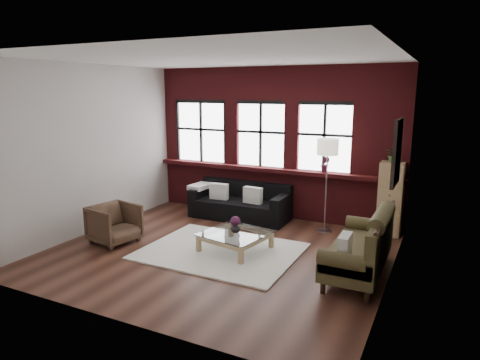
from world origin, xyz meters
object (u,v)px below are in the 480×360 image
at_px(armchair, 115,224).
at_px(dark_sofa, 240,201).
at_px(vase, 235,228).
at_px(vintage_settee, 359,242).
at_px(coffee_table, 235,242).
at_px(drawer_chest, 391,199).
at_px(floor_lamp, 326,182).

bearing_deg(armchair, dark_sofa, -19.29).
xyz_separation_m(armchair, vase, (2.14, 0.59, 0.07)).
xyz_separation_m(dark_sofa, vintage_settee, (2.84, -1.78, 0.13)).
bearing_deg(armchair, vase, -63.51).
bearing_deg(coffee_table, vintage_settee, -1.14).
distance_m(armchair, drawer_chest, 5.14).
relative_size(vase, drawer_chest, 0.12).
height_order(drawer_chest, floor_lamp, floor_lamp).
bearing_deg(vase, floor_lamp, 56.90).
distance_m(vase, drawer_chest, 3.06).
xyz_separation_m(vintage_settee, floor_lamp, (-0.97, 1.73, 0.47)).
relative_size(coffee_table, floor_lamp, 0.51).
bearing_deg(vintage_settee, armchair, -172.58).
bearing_deg(vase, coffee_table, 0.00).
bearing_deg(floor_lamp, dark_sofa, 178.18).
bearing_deg(coffee_table, armchair, -164.62).
distance_m(vintage_settee, floor_lamp, 2.04).
xyz_separation_m(armchair, coffee_table, (2.14, 0.59, -0.19)).
relative_size(armchair, vase, 4.50).
relative_size(dark_sofa, floor_lamp, 1.07).
height_order(dark_sofa, vintage_settee, vintage_settee).
bearing_deg(armchair, coffee_table, -63.51).
bearing_deg(floor_lamp, vintage_settee, -60.61).
xyz_separation_m(dark_sofa, armchair, (-1.37, -2.33, -0.03)).
xyz_separation_m(armchair, floor_lamp, (3.24, 2.27, 0.63)).
bearing_deg(floor_lamp, armchair, -144.95).
relative_size(vase, floor_lamp, 0.09).
bearing_deg(coffee_table, drawer_chest, 42.56).
relative_size(coffee_table, drawer_chest, 0.72).
distance_m(armchair, floor_lamp, 4.01).
bearing_deg(dark_sofa, vintage_settee, -32.11).
bearing_deg(drawer_chest, floor_lamp, -161.87).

